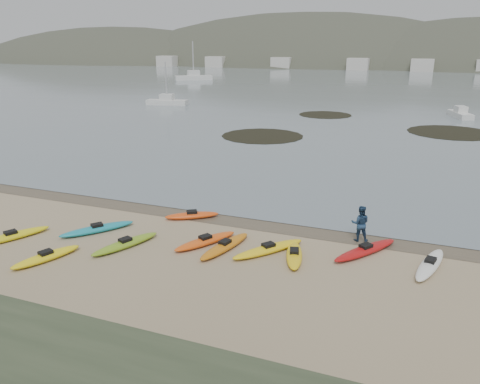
% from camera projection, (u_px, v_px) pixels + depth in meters
% --- Properties ---
extents(ground, '(600.00, 600.00, 0.00)m').
position_uv_depth(ground, '(240.00, 218.00, 25.86)').
color(ground, tan).
rests_on(ground, ground).
extents(wet_sand, '(60.00, 60.00, 0.00)m').
position_uv_depth(wet_sand, '(238.00, 220.00, 25.59)').
color(wet_sand, brown).
rests_on(wet_sand, ground).
extents(water, '(1200.00, 1200.00, 0.00)m').
position_uv_depth(water, '(413.00, 57.00, 292.14)').
color(water, slate).
rests_on(water, ground).
extents(kayaks, '(21.13, 9.71, 0.34)m').
position_uv_depth(kayaks, '(203.00, 244.00, 22.13)').
color(kayaks, yellow).
rests_on(kayaks, ground).
extents(person_east, '(0.98, 0.82, 1.80)m').
position_uv_depth(person_east, '(360.00, 223.00, 22.61)').
color(person_east, navy).
rests_on(person_east, ground).
extents(kelp_mats, '(27.00, 24.49, 0.04)m').
position_uv_depth(kelp_mats, '(354.00, 129.00, 52.14)').
color(kelp_mats, black).
rests_on(kelp_mats, water).
extents(moored_boats, '(92.70, 72.99, 1.29)m').
position_uv_depth(moored_boats, '(377.00, 86.00, 97.30)').
color(moored_boats, silver).
rests_on(moored_boats, ground).
extents(far_town, '(199.00, 5.00, 4.00)m').
position_uv_depth(far_town, '(418.00, 65.00, 151.89)').
color(far_town, beige).
rests_on(far_town, ground).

